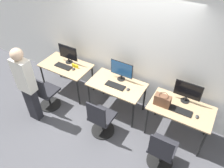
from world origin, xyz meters
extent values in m
plane|color=#4C4C51|center=(0.00, 0.00, 0.00)|extent=(20.00, 20.00, 0.00)
cube|color=silver|center=(0.00, 0.81, 1.40)|extent=(12.00, 0.05, 2.80)
cube|color=tan|center=(-1.36, 0.34, 0.74)|extent=(1.17, 0.68, 0.02)
cylinder|color=black|center=(-1.90, 0.05, 0.36)|extent=(0.04, 0.04, 0.73)
cylinder|color=black|center=(-0.83, 0.05, 0.36)|extent=(0.04, 0.04, 0.73)
cylinder|color=black|center=(-1.90, 0.63, 0.36)|extent=(0.04, 0.04, 0.73)
cylinder|color=black|center=(-0.83, 0.63, 0.36)|extent=(0.04, 0.04, 0.73)
cylinder|color=black|center=(-1.36, 0.47, 0.76)|extent=(0.17, 0.17, 0.01)
cylinder|color=black|center=(-1.36, 0.47, 0.81)|extent=(0.04, 0.04, 0.10)
cube|color=black|center=(-1.36, 0.48, 1.02)|extent=(0.50, 0.01, 0.34)
cube|color=black|center=(-1.36, 0.47, 1.02)|extent=(0.48, 0.01, 0.32)
cube|color=black|center=(-1.36, 0.26, 0.76)|extent=(0.42, 0.16, 0.02)
ellipsoid|color=#333333|center=(-1.09, 0.29, 0.77)|extent=(0.06, 0.09, 0.03)
cylinder|color=black|center=(-1.40, -0.33, 0.01)|extent=(0.48, 0.48, 0.03)
cylinder|color=black|center=(-1.40, -0.33, 0.23)|extent=(0.04, 0.04, 0.40)
cube|color=#232328|center=(-1.40, -0.33, 0.45)|extent=(0.44, 0.44, 0.05)
cube|color=#232328|center=(-1.40, -0.53, 0.70)|extent=(0.40, 0.04, 0.44)
cube|color=#232328|center=(-1.41, -0.75, 0.41)|extent=(0.25, 0.16, 0.81)
cube|color=silver|center=(-1.41, -0.75, 1.16)|extent=(0.36, 0.20, 0.70)
sphere|color=beige|center=(-1.41, -0.75, 1.63)|extent=(0.23, 0.23, 0.23)
cube|color=tan|center=(0.00, 0.34, 0.74)|extent=(1.17, 0.68, 0.02)
cylinder|color=black|center=(-0.53, 0.05, 0.36)|extent=(0.04, 0.04, 0.73)
cylinder|color=black|center=(0.53, 0.05, 0.36)|extent=(0.04, 0.04, 0.73)
cylinder|color=black|center=(-0.53, 0.63, 0.36)|extent=(0.04, 0.04, 0.73)
cylinder|color=black|center=(0.53, 0.63, 0.36)|extent=(0.04, 0.04, 0.73)
cylinder|color=black|center=(0.00, 0.53, 0.76)|extent=(0.17, 0.17, 0.01)
cylinder|color=black|center=(0.00, 0.53, 0.81)|extent=(0.04, 0.04, 0.10)
cube|color=black|center=(0.00, 0.53, 1.02)|extent=(0.50, 0.01, 0.34)
cube|color=navy|center=(0.00, 0.52, 1.02)|extent=(0.48, 0.01, 0.32)
cube|color=black|center=(0.00, 0.27, 0.76)|extent=(0.42, 0.16, 0.02)
ellipsoid|color=#333333|center=(0.28, 0.29, 0.77)|extent=(0.06, 0.09, 0.03)
cylinder|color=black|center=(0.06, -0.34, 0.01)|extent=(0.48, 0.48, 0.03)
cylinder|color=black|center=(0.06, -0.34, 0.23)|extent=(0.04, 0.04, 0.40)
cube|color=#232328|center=(0.06, -0.34, 0.45)|extent=(0.44, 0.44, 0.05)
cube|color=#232328|center=(0.06, -0.54, 0.70)|extent=(0.40, 0.04, 0.44)
cube|color=tan|center=(1.36, 0.34, 0.74)|extent=(1.17, 0.68, 0.02)
cylinder|color=black|center=(0.83, 0.05, 0.36)|extent=(0.04, 0.04, 0.73)
cylinder|color=black|center=(1.90, 0.05, 0.36)|extent=(0.04, 0.04, 0.73)
cylinder|color=black|center=(0.83, 0.63, 0.36)|extent=(0.04, 0.04, 0.73)
cylinder|color=black|center=(1.90, 0.63, 0.36)|extent=(0.04, 0.04, 0.73)
cylinder|color=black|center=(1.36, 0.56, 0.76)|extent=(0.17, 0.17, 0.01)
cylinder|color=black|center=(1.36, 0.56, 0.81)|extent=(0.04, 0.04, 0.10)
cube|color=black|center=(1.36, 0.56, 1.02)|extent=(0.50, 0.01, 0.34)
cube|color=black|center=(1.36, 0.55, 1.02)|extent=(0.48, 0.01, 0.32)
cube|color=black|center=(1.36, 0.25, 0.76)|extent=(0.42, 0.16, 0.02)
ellipsoid|color=#333333|center=(1.66, 0.26, 0.77)|extent=(0.06, 0.09, 0.03)
cylinder|color=black|center=(1.33, -0.41, 0.01)|extent=(0.48, 0.48, 0.03)
cylinder|color=black|center=(1.33, -0.41, 0.23)|extent=(0.04, 0.04, 0.40)
cube|color=#232328|center=(1.33, -0.41, 0.45)|extent=(0.44, 0.44, 0.05)
cube|color=#232328|center=(1.33, -0.61, 0.70)|extent=(0.40, 0.04, 0.44)
cube|color=brown|center=(1.01, 0.24, 0.86)|extent=(0.30, 0.14, 0.22)
torus|color=brown|center=(1.01, 0.24, 0.99)|extent=(0.18, 0.18, 0.01)
cube|color=yellow|center=(-1.11, 0.37, 0.79)|extent=(0.16, 0.03, 0.08)
camera|label=1|loc=(1.64, -2.70, 3.69)|focal=35.00mm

